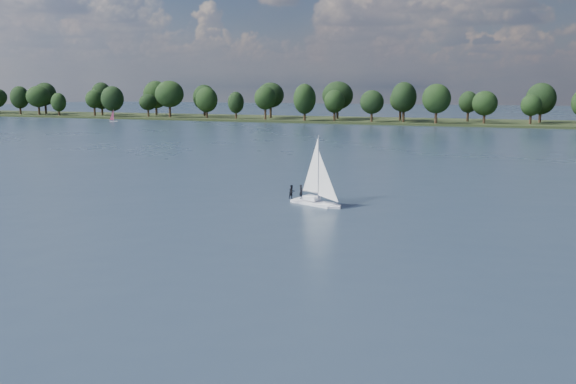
{
  "coord_description": "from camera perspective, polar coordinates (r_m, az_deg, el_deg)",
  "views": [
    {
      "loc": [
        18.12,
        -20.42,
        12.71
      ],
      "look_at": [
        -4.78,
        37.25,
        2.5
      ],
      "focal_mm": 40.0,
      "sensor_mm": 36.0,
      "label": 1
    }
  ],
  "objects": [
    {
      "name": "dinghy_pink",
      "position": [
        246.72,
        -15.22,
        6.33
      ],
      "size": [
        3.19,
        2.18,
        4.74
      ],
      "rotation": [
        0.0,
        0.0,
        0.38
      ],
      "color": "silver",
      "rests_on": "ground"
    },
    {
      "name": "far_shore",
      "position": [
        233.47,
        17.26,
        5.81
      ],
      "size": [
        660.0,
        40.0,
        1.5
      ],
      "primitive_type": "cube",
      "color": "black",
      "rests_on": "ground"
    },
    {
      "name": "treeline",
      "position": [
        229.84,
        15.99,
        7.81
      ],
      "size": [
        563.19,
        73.79,
        18.3
      ],
      "color": "black",
      "rests_on": "ground"
    },
    {
      "name": "pontoon",
      "position": [
        279.31,
        -17.58,
        6.3
      ],
      "size": [
        4.35,
        2.85,
        0.5
      ],
      "primitive_type": "cube",
      "rotation": [
        0.0,
        0.0,
        -0.23
      ],
      "color": "#505254",
      "rests_on": "ground"
    },
    {
      "name": "ground",
      "position": [
        122.44,
        13.05,
        3.14
      ],
      "size": [
        700.0,
        700.0,
        0.0
      ],
      "primitive_type": "plane",
      "color": "#233342",
      "rests_on": "ground"
    },
    {
      "name": "sailboat",
      "position": [
        69.58,
        2.29,
        0.67
      ],
      "size": [
        6.22,
        3.99,
        7.97
      ],
      "rotation": [
        0.0,
        0.0,
        -0.42
      ],
      "color": "white",
      "rests_on": "ground"
    }
  ]
}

